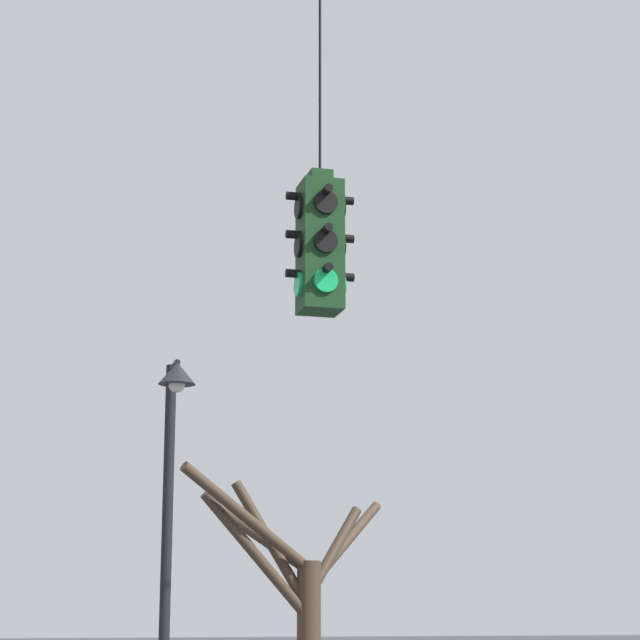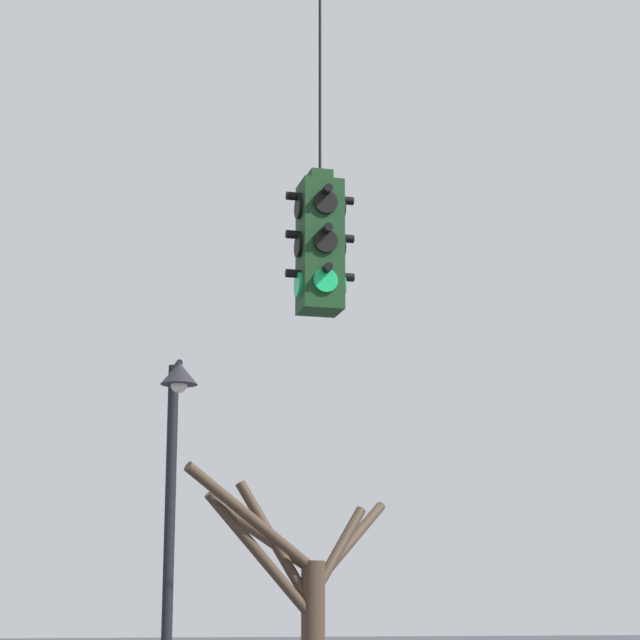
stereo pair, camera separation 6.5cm
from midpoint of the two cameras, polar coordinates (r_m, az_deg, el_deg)
The scene contains 3 objects.
traffic_light_near_right_pole at distance 10.39m, azimuth 0.18°, elevation 3.51°, with size 0.58×0.58×2.99m.
street_lamp at distance 13.85m, azimuth -6.62°, elevation -8.05°, with size 0.41×0.72×4.90m.
bare_tree at distance 20.01m, azimuth -0.76°, elevation -12.66°, with size 3.97×2.77×4.36m.
Camera 2 is at (-1.77, -9.70, 2.18)m, focal length 70.00 mm.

